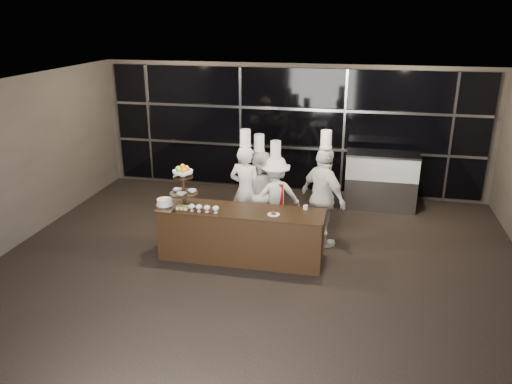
% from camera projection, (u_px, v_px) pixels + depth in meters
% --- Properties ---
extents(room, '(10.00, 10.00, 10.00)m').
position_uv_depth(room, '(241.00, 207.00, 6.97)').
color(room, black).
rests_on(room, ground).
extents(window_wall, '(8.60, 0.10, 2.80)m').
position_uv_depth(window_wall, '(291.00, 130.00, 11.51)').
color(window_wall, black).
rests_on(window_wall, ground).
extents(buffet_counter, '(2.84, 0.74, 0.92)m').
position_uv_depth(buffet_counter, '(241.00, 234.00, 8.57)').
color(buffet_counter, black).
rests_on(buffet_counter, ground).
extents(display_stand, '(0.48, 0.48, 0.74)m').
position_uv_depth(display_stand, '(183.00, 182.00, 8.47)').
color(display_stand, black).
rests_on(display_stand, buffet_counter).
extents(compotes, '(0.53, 0.11, 0.12)m').
position_uv_depth(compotes, '(203.00, 207.00, 8.30)').
color(compotes, silver).
rests_on(compotes, buffet_counter).
extents(layer_cake, '(0.30, 0.30, 0.11)m').
position_uv_depth(layer_cake, '(165.00, 202.00, 8.61)').
color(layer_cake, white).
rests_on(layer_cake, buffet_counter).
extents(pastry_squares, '(0.20, 0.13, 0.05)m').
position_uv_depth(pastry_squares, '(182.00, 207.00, 8.45)').
color(pastry_squares, '#EDD174').
rests_on(pastry_squares, buffet_counter).
extents(small_plate, '(0.20, 0.20, 0.05)m').
position_uv_depth(small_plate, '(274.00, 214.00, 8.20)').
color(small_plate, white).
rests_on(small_plate, buffet_counter).
extents(chef_cup, '(0.08, 0.08, 0.07)m').
position_uv_depth(chef_cup, '(305.00, 207.00, 8.42)').
color(chef_cup, white).
rests_on(chef_cup, buffet_counter).
extents(display_case, '(1.53, 0.67, 1.24)m').
position_uv_depth(display_case, '(381.00, 178.00, 10.80)').
color(display_case, '#A5A5AA').
rests_on(display_case, ground).
extents(chef_a, '(0.73, 0.56, 2.08)m').
position_uv_depth(chef_a, '(246.00, 190.00, 9.35)').
color(chef_a, silver).
rests_on(chef_a, ground).
extents(chef_b, '(0.86, 0.70, 1.96)m').
position_uv_depth(chef_b, '(259.00, 192.00, 9.50)').
color(chef_b, silver).
rests_on(chef_b, ground).
extents(chef_c, '(1.16, 0.95, 1.86)m').
position_uv_depth(chef_c, '(275.00, 196.00, 9.44)').
color(chef_c, white).
rests_on(chef_c, ground).
extents(chef_d, '(1.10, 1.09, 2.16)m').
position_uv_depth(chef_d, '(323.00, 197.00, 8.91)').
color(chef_d, white).
rests_on(chef_d, ground).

